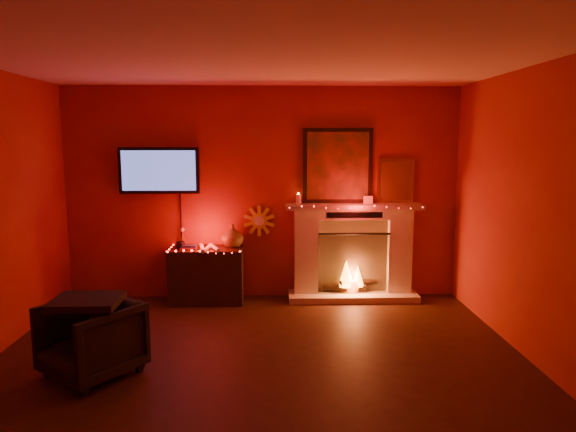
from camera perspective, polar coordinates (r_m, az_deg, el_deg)
name	(u,v)px	position (r m, az deg, el deg)	size (l,w,h in m)	color
room	(257,226)	(4.10, -3.46, -1.09)	(5.00, 5.00, 5.00)	black
fireplace	(352,243)	(6.64, 7.13, -2.96)	(1.72, 0.40, 2.18)	beige
tv	(159,171)	(6.66, -14.12, 4.90)	(1.00, 0.07, 1.24)	black
sunburst_clock	(259,221)	(6.60, -3.22, -0.54)	(0.40, 0.03, 0.40)	gold
console_table	(208,271)	(6.56, -8.84, -6.11)	(0.92, 0.56, 0.98)	black
armchair	(91,339)	(4.85, -21.04, -12.67)	(0.70, 0.72, 0.65)	black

